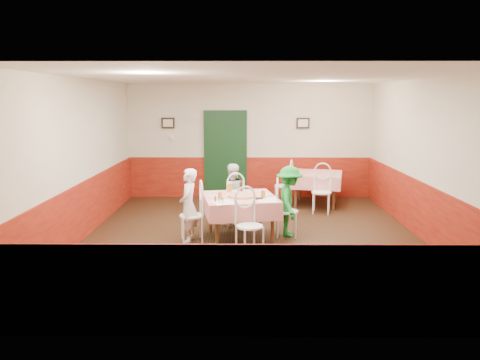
{
  "coord_description": "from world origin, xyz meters",
  "views": [
    {
      "loc": [
        -0.15,
        -8.03,
        2.46
      ],
      "look_at": [
        -0.21,
        -0.03,
        1.05
      ],
      "focal_mm": 35.0,
      "sensor_mm": 36.0,
      "label": 1
    }
  ],
  "objects_px": {
    "diner_far": "(232,195)",
    "chair_right": "(287,211)",
    "main_table": "(240,218)",
    "wallet": "(259,198)",
    "glass_a": "(220,196)",
    "chair_left": "(192,216)",
    "chair_far": "(232,203)",
    "chair_near": "(250,226)",
    "chair_second_b": "(322,192)",
    "chair_second_a": "(284,186)",
    "diner_left": "(189,205)",
    "second_table": "(316,189)",
    "pizza": "(242,196)",
    "diner_right": "(289,201)",
    "beer_bottle": "(241,186)",
    "glass_b": "(263,194)",
    "glass_c": "(230,188)"
  },
  "relations": [
    {
      "from": "chair_second_b",
      "to": "diner_left",
      "type": "bearing_deg",
      "value": -129.13
    },
    {
      "from": "main_table",
      "to": "glass_a",
      "type": "relative_size",
      "value": 9.61
    },
    {
      "from": "glass_a",
      "to": "wallet",
      "type": "xyz_separation_m",
      "value": [
        0.66,
        0.08,
        -0.05
      ]
    },
    {
      "from": "chair_second_b",
      "to": "wallet",
      "type": "height_order",
      "value": "chair_second_b"
    },
    {
      "from": "main_table",
      "to": "pizza",
      "type": "bearing_deg",
      "value": -39.06
    },
    {
      "from": "main_table",
      "to": "chair_second_a",
      "type": "xyz_separation_m",
      "value": [
        0.99,
        2.62,
        0.08
      ]
    },
    {
      "from": "beer_bottle",
      "to": "chair_left",
      "type": "bearing_deg",
      "value": -145.32
    },
    {
      "from": "diner_far",
      "to": "chair_right",
      "type": "bearing_deg",
      "value": 130.09
    },
    {
      "from": "chair_left",
      "to": "glass_c",
      "type": "height_order",
      "value": "glass_c"
    },
    {
      "from": "chair_right",
      "to": "glass_a",
      "type": "relative_size",
      "value": 7.09
    },
    {
      "from": "chair_second_a",
      "to": "diner_far",
      "type": "relative_size",
      "value": 0.74
    },
    {
      "from": "diner_far",
      "to": "wallet",
      "type": "bearing_deg",
      "value": 99.96
    },
    {
      "from": "main_table",
      "to": "wallet",
      "type": "height_order",
      "value": "wallet"
    },
    {
      "from": "chair_far",
      "to": "wallet",
      "type": "height_order",
      "value": "chair_far"
    },
    {
      "from": "main_table",
      "to": "diner_right",
      "type": "relative_size",
      "value": 0.96
    },
    {
      "from": "chair_left",
      "to": "wallet",
      "type": "bearing_deg",
      "value": 76.12
    },
    {
      "from": "chair_second_b",
      "to": "diner_left",
      "type": "height_order",
      "value": "diner_left"
    },
    {
      "from": "diner_left",
      "to": "main_table",
      "type": "bearing_deg",
      "value": 104.22
    },
    {
      "from": "glass_b",
      "to": "wallet",
      "type": "height_order",
      "value": "glass_b"
    },
    {
      "from": "second_table",
      "to": "wallet",
      "type": "relative_size",
      "value": 10.18
    },
    {
      "from": "chair_right",
      "to": "pizza",
      "type": "xyz_separation_m",
      "value": [
        -0.8,
        -0.19,
        0.33
      ]
    },
    {
      "from": "chair_second_b",
      "to": "beer_bottle",
      "type": "distance_m",
      "value": 2.29
    },
    {
      "from": "main_table",
      "to": "chair_left",
      "type": "distance_m",
      "value": 0.85
    },
    {
      "from": "pizza",
      "to": "diner_far",
      "type": "relative_size",
      "value": 0.4
    },
    {
      "from": "chair_second_a",
      "to": "glass_c",
      "type": "distance_m",
      "value": 2.57
    },
    {
      "from": "chair_right",
      "to": "glass_a",
      "type": "height_order",
      "value": "chair_right"
    },
    {
      "from": "main_table",
      "to": "chair_far",
      "type": "height_order",
      "value": "chair_far"
    },
    {
      "from": "second_table",
      "to": "pizza",
      "type": "bearing_deg",
      "value": -122.8
    },
    {
      "from": "chair_far",
      "to": "diner_far",
      "type": "relative_size",
      "value": 0.74
    },
    {
      "from": "chair_left",
      "to": "chair_second_b",
      "type": "distance_m",
      "value": 3.28
    },
    {
      "from": "second_table",
      "to": "chair_right",
      "type": "height_order",
      "value": "chair_right"
    },
    {
      "from": "chair_right",
      "to": "glass_c",
      "type": "height_order",
      "value": "glass_c"
    },
    {
      "from": "glass_a",
      "to": "glass_c",
      "type": "bearing_deg",
      "value": 77.96
    },
    {
      "from": "chair_near",
      "to": "wallet",
      "type": "bearing_deg",
      "value": 49.83
    },
    {
      "from": "diner_left",
      "to": "diner_right",
      "type": "relative_size",
      "value": 1.0
    },
    {
      "from": "diner_left",
      "to": "diner_right",
      "type": "xyz_separation_m",
      "value": [
        1.77,
        0.34,
        -0.0
      ]
    },
    {
      "from": "chair_left",
      "to": "beer_bottle",
      "type": "xyz_separation_m",
      "value": [
        0.85,
        0.59,
        0.41
      ]
    },
    {
      "from": "main_table",
      "to": "chair_far",
      "type": "distance_m",
      "value": 0.85
    },
    {
      "from": "main_table",
      "to": "wallet",
      "type": "distance_m",
      "value": 0.55
    },
    {
      "from": "glass_a",
      "to": "wallet",
      "type": "bearing_deg",
      "value": 7.2
    },
    {
      "from": "second_table",
      "to": "diner_left",
      "type": "xyz_separation_m",
      "value": [
        -2.63,
        -2.79,
        0.26
      ]
    },
    {
      "from": "pizza",
      "to": "glass_a",
      "type": "distance_m",
      "value": 0.46
    },
    {
      "from": "chair_second_a",
      "to": "diner_left",
      "type": "distance_m",
      "value": 3.37
    },
    {
      "from": "chair_second_a",
      "to": "chair_second_b",
      "type": "height_order",
      "value": "same"
    },
    {
      "from": "second_table",
      "to": "beer_bottle",
      "type": "height_order",
      "value": "beer_bottle"
    },
    {
      "from": "glass_c",
      "to": "diner_right",
      "type": "distance_m",
      "value": 1.12
    },
    {
      "from": "chair_left",
      "to": "chair_right",
      "type": "relative_size",
      "value": 1.0
    },
    {
      "from": "chair_right",
      "to": "chair_near",
      "type": "relative_size",
      "value": 1.0
    },
    {
      "from": "glass_c",
      "to": "diner_left",
      "type": "xyz_separation_m",
      "value": [
        -0.69,
        -0.54,
        -0.2
      ]
    },
    {
      "from": "second_table",
      "to": "wallet",
      "type": "xyz_separation_m",
      "value": [
        -1.42,
        -2.84,
        0.4
      ]
    }
  ]
}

